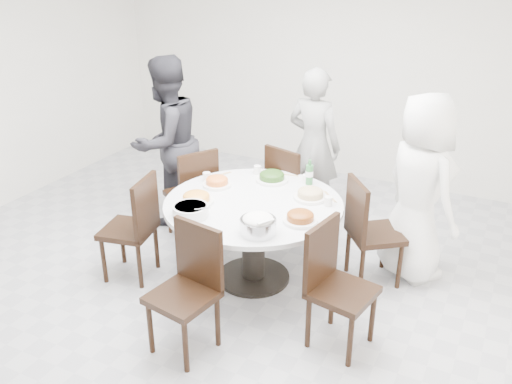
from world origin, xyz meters
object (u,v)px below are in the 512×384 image
at_px(chair_nw, 191,192).
at_px(soup_bowl, 191,211).
at_px(dining_table, 253,241).
at_px(diner_middle, 314,146).
at_px(beverage_bottle, 309,172).
at_px(diner_right, 420,189).
at_px(chair_se, 343,289).
at_px(chair_ne, 376,232).
at_px(chair_sw, 128,228).
at_px(chair_s, 182,294).
at_px(chair_n, 294,189).
at_px(rice_bowl, 258,226).
at_px(diner_left, 167,142).

height_order(chair_nw, soup_bowl, chair_nw).
bearing_deg(soup_bowl, dining_table, 54.10).
distance_m(diner_middle, soup_bowl, 1.86).
distance_m(dining_table, beverage_bottle, 0.79).
bearing_deg(diner_right, chair_se, 119.08).
distance_m(chair_ne, diner_middle, 1.36).
relative_size(chair_sw, beverage_bottle, 4.10).
height_order(diner_right, beverage_bottle, diner_right).
xyz_separation_m(chair_s, beverage_bottle, (0.30, 1.61, 0.39)).
distance_m(dining_table, chair_sw, 1.10).
distance_m(chair_n, soup_bowl, 1.48).
relative_size(chair_nw, soup_bowl, 3.33).
distance_m(rice_bowl, beverage_bottle, 1.03).
height_order(chair_se, diner_middle, diner_middle).
relative_size(chair_s, chair_se, 1.00).
relative_size(rice_bowl, beverage_bottle, 1.17).
distance_m(chair_se, rice_bowl, 0.76).
height_order(diner_left, rice_bowl, diner_left).
bearing_deg(diner_middle, soup_bowl, 87.95).
distance_m(dining_table, soup_bowl, 0.70).
xyz_separation_m(chair_s, rice_bowl, (0.30, 0.58, 0.33)).
relative_size(chair_ne, diner_middle, 0.58).
bearing_deg(chair_n, dining_table, 108.75).
relative_size(rice_bowl, soup_bowl, 0.95).
relative_size(diner_right, rice_bowl, 6.08).
height_order(diner_middle, rice_bowl, diner_middle).
xyz_separation_m(dining_table, diner_right, (1.21, 0.72, 0.45)).
xyz_separation_m(dining_table, chair_n, (-0.03, 0.96, 0.10)).
height_order(dining_table, rice_bowl, rice_bowl).
bearing_deg(dining_table, diner_right, 30.61).
relative_size(chair_nw, chair_sw, 1.00).
distance_m(chair_ne, chair_s, 1.79).
relative_size(chair_s, diner_middle, 0.58).
bearing_deg(soup_bowl, diner_left, 132.20).
bearing_deg(chair_ne, dining_table, 78.25).
xyz_separation_m(dining_table, rice_bowl, (0.28, -0.47, 0.43)).
bearing_deg(chair_ne, diner_middle, 7.72).
relative_size(chair_nw, beverage_bottle, 4.10).
bearing_deg(soup_bowl, chair_n, 78.28).
distance_m(chair_s, chair_se, 1.13).
distance_m(chair_n, diner_middle, 0.54).
bearing_deg(soup_bowl, chair_sw, 178.52).
bearing_deg(chair_sw, chair_s, 45.88).
bearing_deg(beverage_bottle, chair_nw, -174.31).
bearing_deg(chair_n, beverage_bottle, 144.40).
xyz_separation_m(dining_table, diner_left, (-1.33, 0.65, 0.50)).
height_order(dining_table, chair_ne, chair_ne).
bearing_deg(chair_nw, soup_bowl, 62.89).
xyz_separation_m(chair_ne, chair_se, (0.02, -0.95, 0.00)).
bearing_deg(chair_s, chair_se, 38.83).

